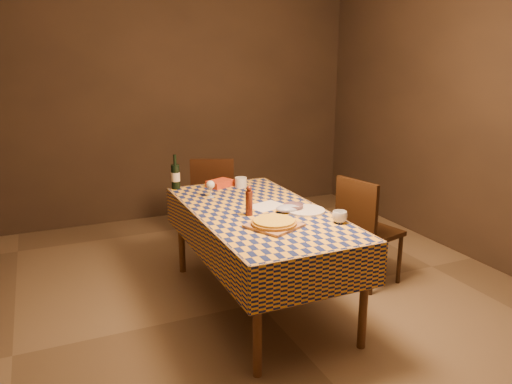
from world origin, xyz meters
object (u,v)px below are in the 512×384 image
cutting_board (274,226)px  pizza (274,222)px  wine_bottle (176,176)px  dining_table (259,220)px  chair_right (364,226)px  bowl (293,207)px  white_plate (306,210)px  chair_far (213,197)px

cutting_board → pizza: size_ratio=0.89×
wine_bottle → dining_table: bearing=-65.1°
dining_table → chair_right: size_ratio=1.98×
pizza → bowl: pizza is taller
white_plate → chair_far: (-0.21, 1.48, -0.26)m
bowl → white_plate: bowl is taller
bowl → white_plate: bearing=-44.4°
dining_table → chair_right: 0.96m
dining_table → white_plate: bearing=-28.4°
wine_bottle → white_plate: (0.71, -1.03, -0.10)m
dining_table → chair_far: (0.09, 1.32, -0.17)m
dining_table → chair_far: size_ratio=1.98×
dining_table → white_plate: (0.31, -0.17, 0.08)m
wine_bottle → chair_far: 0.76m
cutting_board → pizza: (0.00, 0.00, 0.02)m
cutting_board → wine_bottle: bearing=105.5°
bowl → dining_table: bearing=157.4°
dining_table → cutting_board: cutting_board is taller
white_plate → chair_right: chair_right is taller
dining_table → bowl: bearing=-22.6°
pizza → chair_right: 1.10m
bowl → white_plate: 0.10m
chair_right → dining_table: bearing=178.2°
bowl → chair_far: 1.45m
cutting_board → chair_right: chair_right is taller
bowl → chair_far: (-0.15, 1.42, -0.27)m
chair_far → white_plate: bearing=-81.8°
pizza → bowl: (0.30, 0.28, -0.01)m
chair_far → chair_right: bearing=-57.6°
pizza → chair_right: (1.01, 0.35, -0.28)m
dining_table → white_plate: 0.36m
pizza → white_plate: 0.42m
wine_bottle → chair_far: (0.49, 0.45, -0.36)m
dining_table → wine_bottle: 0.97m
dining_table → bowl: 0.28m
pizza → cutting_board: bearing=180.0°
cutting_board → chair_far: bearing=84.9°
chair_far → chair_right: (0.86, -1.35, 0.00)m
pizza → chair_far: bearing=84.9°
white_plate → chair_far: size_ratio=0.31×
white_plate → cutting_board: bearing=-149.5°
white_plate → dining_table: bearing=151.6°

